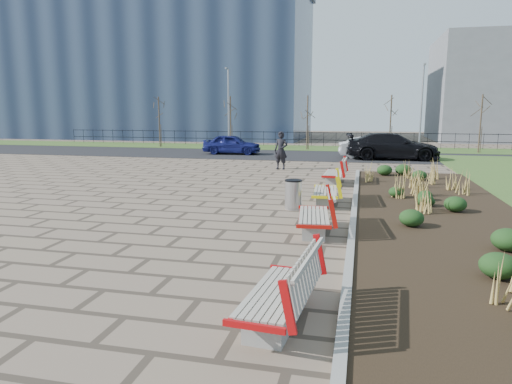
% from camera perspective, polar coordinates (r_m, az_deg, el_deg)
% --- Properties ---
extents(ground, '(120.00, 120.00, 0.00)m').
position_cam_1_polar(ground, '(9.48, -13.18, -8.13)').
color(ground, brown).
rests_on(ground, ground).
extents(planting_bed, '(4.50, 18.00, 0.10)m').
position_cam_1_polar(planting_bed, '(13.54, 22.06, -2.89)').
color(planting_bed, black).
rests_on(planting_bed, ground).
extents(planting_curb, '(0.16, 18.00, 0.15)m').
position_cam_1_polar(planting_curb, '(13.36, 12.15, -2.43)').
color(planting_curb, gray).
rests_on(planting_curb, ground).
extents(grass_verge_far, '(80.00, 5.00, 0.04)m').
position_cam_1_polar(grass_verge_far, '(36.39, 6.65, 5.48)').
color(grass_verge_far, '#33511E').
rests_on(grass_verge_far, ground).
extents(road, '(80.00, 7.00, 0.02)m').
position_cam_1_polar(road, '(30.46, 5.36, 4.59)').
color(road, black).
rests_on(road, ground).
extents(bench_a, '(1.08, 2.17, 1.00)m').
position_cam_1_polar(bench_a, '(6.45, 2.66, -11.96)').
color(bench_a, '#BD0C0F').
rests_on(bench_a, ground).
extents(bench_b, '(1.12, 2.19, 1.00)m').
position_cam_1_polar(bench_b, '(11.07, 7.24, -2.62)').
color(bench_b, '#B3130B').
rests_on(bench_b, ground).
extents(bench_c, '(1.02, 2.15, 1.00)m').
position_cam_1_polar(bench_c, '(14.53, 8.68, 0.39)').
color(bench_c, yellow).
rests_on(bench_c, ground).
extents(bench_d, '(0.94, 2.12, 1.00)m').
position_cam_1_polar(bench_d, '(18.75, 9.72, 2.55)').
color(bench_d, '#AC0C0B').
rests_on(bench_d, ground).
extents(litter_bin, '(0.51, 0.51, 0.87)m').
position_cam_1_polar(litter_bin, '(13.75, 4.69, -0.35)').
color(litter_bin, '#B2B2B7').
rests_on(litter_bin, ground).
extents(pedestrian, '(0.77, 0.58, 1.90)m').
position_cam_1_polar(pedestrian, '(23.11, 3.14, 5.21)').
color(pedestrian, black).
rests_on(pedestrian, ground).
extents(car_blue, '(3.93, 1.66, 1.33)m').
position_cam_1_polar(car_blue, '(31.12, -3.02, 5.98)').
color(car_blue, navy).
rests_on(car_blue, road).
extents(car_silver, '(3.99, 1.77, 1.27)m').
position_cam_1_polar(car_silver, '(29.49, 14.08, 5.41)').
color(car_silver, silver).
rests_on(car_silver, road).
extents(car_black, '(5.63, 2.61, 1.59)m').
position_cam_1_polar(car_black, '(28.85, 16.69, 5.51)').
color(car_black, black).
rests_on(car_black, road).
extents(tree_a, '(1.40, 1.40, 4.00)m').
position_cam_1_polar(tree_a, '(38.11, -12.00, 8.58)').
color(tree_a, '#4C3D2D').
rests_on(tree_a, grass_verge_far).
extents(tree_b, '(1.40, 1.40, 4.00)m').
position_cam_1_polar(tree_b, '(36.00, -3.20, 8.70)').
color(tree_b, '#4C3D2D').
rests_on(tree_b, grass_verge_far).
extents(tree_c, '(1.40, 1.40, 4.00)m').
position_cam_1_polar(tree_c, '(34.80, 6.43, 8.61)').
color(tree_c, '#4C3D2D').
rests_on(tree_c, grass_verge_far).
extents(tree_d, '(1.40, 1.40, 4.00)m').
position_cam_1_polar(tree_d, '(34.62, 16.45, 8.25)').
color(tree_d, '#4C3D2D').
rests_on(tree_d, grass_verge_far).
extents(tree_e, '(1.40, 1.40, 4.00)m').
position_cam_1_polar(tree_e, '(35.46, 26.25, 7.66)').
color(tree_e, '#4C3D2D').
rests_on(tree_e, grass_verge_far).
extents(lamp_west, '(0.24, 0.60, 6.00)m').
position_cam_1_polar(lamp_west, '(35.51, -3.45, 10.29)').
color(lamp_west, gray).
rests_on(lamp_west, grass_verge_far).
extents(lamp_east, '(0.24, 0.60, 6.00)m').
position_cam_1_polar(lamp_east, '(34.28, 19.97, 9.72)').
color(lamp_east, gray).
rests_on(lamp_east, grass_verge_far).
extents(railing_fence, '(44.00, 0.10, 1.20)m').
position_cam_1_polar(railing_fence, '(37.84, 6.93, 6.59)').
color(railing_fence, black).
rests_on(railing_fence, grass_verge_far).
extents(building_glass, '(40.00, 14.00, 15.00)m').
position_cam_1_polar(building_glass, '(54.86, -15.87, 14.54)').
color(building_glass, '#192338').
rests_on(building_glass, ground).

